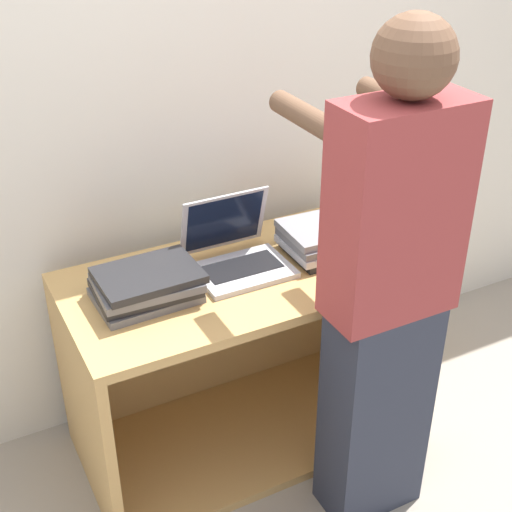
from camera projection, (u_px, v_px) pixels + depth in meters
ground_plane at (284, 490)px, 2.66m from camera, size 12.00×12.00×0.00m
wall_back at (191, 121)px, 2.64m from camera, size 8.00×0.05×2.40m
cart at (236, 349)px, 2.77m from camera, size 1.27×0.65×0.77m
laptop_open at (237, 254)px, 2.54m from camera, size 0.33×0.31×0.25m
laptop_stack_left at (147, 285)px, 2.35m from camera, size 0.35×0.27×0.11m
laptop_stack_right at (330, 238)px, 2.64m from camera, size 0.35×0.26×0.11m
person at (386, 297)px, 2.20m from camera, size 0.40×0.53×1.73m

